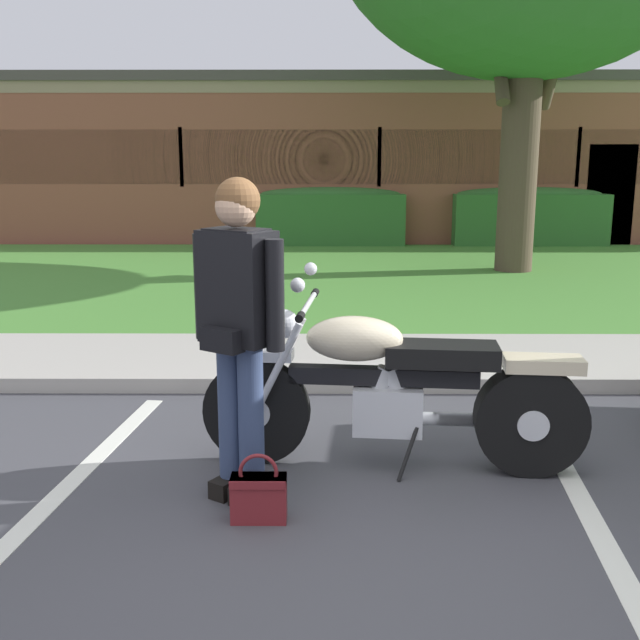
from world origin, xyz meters
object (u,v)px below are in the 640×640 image
object	(u,v)px
motorcycle	(407,390)
hedge_left	(330,216)
hedge_center_left	(528,216)
brick_building	(366,160)
rider_person	(238,317)
handbag	(259,494)

from	to	relation	value
motorcycle	hedge_left	size ratio (longest dim) A/B	0.74
hedge_left	hedge_center_left	world-z (taller)	same
motorcycle	hedge_center_left	xyz separation A→B (m)	(3.77, 11.38, 0.17)
hedge_left	brick_building	world-z (taller)	brick_building
motorcycle	rider_person	xyz separation A→B (m)	(-0.93, -0.39, 0.51)
hedge_left	rider_person	bearing A→B (deg)	-92.82
brick_building	rider_person	bearing A→B (deg)	-95.33
motorcycle	brick_building	world-z (taller)	brick_building
motorcycle	hedge_left	bearing A→B (deg)	91.75
hedge_center_left	motorcycle	bearing A→B (deg)	-108.34
handbag	hedge_left	world-z (taller)	hedge_left
motorcycle	rider_person	size ratio (longest dim) A/B	1.32
handbag	brick_building	world-z (taller)	brick_building
rider_person	hedge_left	world-z (taller)	rider_person
rider_person	handbag	bearing A→B (deg)	-67.88
handbag	rider_person	bearing A→B (deg)	112.12
rider_person	hedge_center_left	bearing A→B (deg)	68.22
rider_person	brick_building	world-z (taller)	brick_building
handbag	brick_building	distance (m)	17.39
rider_person	hedge_left	size ratio (longest dim) A/B	0.56
motorcycle	hedge_left	xyz separation A→B (m)	(-0.35, 11.38, 0.17)
handbag	hedge_center_left	distance (m)	12.90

